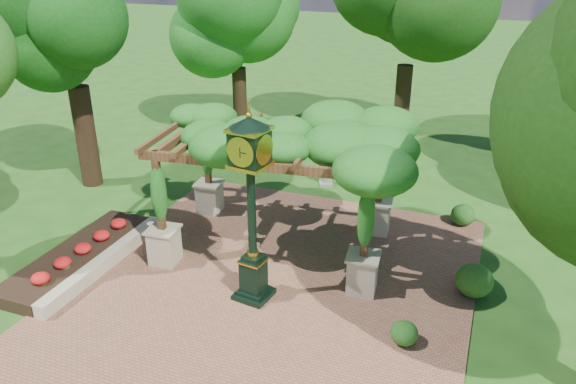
% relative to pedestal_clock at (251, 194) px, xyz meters
% --- Properties ---
extents(ground, '(120.00, 120.00, 0.00)m').
position_rel_pedestal_clock_xyz_m(ground, '(0.23, -0.68, -2.87)').
color(ground, '#1E4714').
rests_on(ground, ground).
extents(brick_plaza, '(10.00, 12.00, 0.04)m').
position_rel_pedestal_clock_xyz_m(brick_plaza, '(0.23, 0.32, -2.85)').
color(brick_plaza, brown).
rests_on(brick_plaza, ground).
extents(border_wall, '(0.35, 5.00, 0.40)m').
position_rel_pedestal_clock_xyz_m(border_wall, '(-4.37, -0.18, -2.67)').
color(border_wall, '#C6B793').
rests_on(border_wall, ground).
extents(flower_bed, '(1.50, 5.00, 0.36)m').
position_rel_pedestal_clock_xyz_m(flower_bed, '(-5.27, -0.18, -2.69)').
color(flower_bed, red).
rests_on(flower_bed, ground).
extents(pedestal_clock, '(1.07, 1.07, 4.79)m').
position_rel_pedestal_clock_xyz_m(pedestal_clock, '(0.00, 0.00, 0.00)').
color(pedestal_clock, black).
rests_on(pedestal_clock, brick_plaza).
extents(pergola, '(6.74, 4.63, 4.00)m').
position_rel_pedestal_clock_xyz_m(pergola, '(-0.43, 2.58, 0.42)').
color(pergola, '#BFB38E').
rests_on(pergola, brick_plaza).
extents(sundial, '(0.62, 0.62, 0.86)m').
position_rel_pedestal_clock_xyz_m(sundial, '(-0.46, 7.55, -2.49)').
color(sundial, gray).
rests_on(sundial, ground).
extents(shrub_front, '(0.72, 0.72, 0.55)m').
position_rel_pedestal_clock_xyz_m(shrub_front, '(3.85, -0.47, -2.55)').
color(shrub_front, '#1E5117').
rests_on(shrub_front, brick_plaza).
extents(shrub_mid, '(1.17, 1.17, 0.85)m').
position_rel_pedestal_clock_xyz_m(shrub_mid, '(5.14, 2.03, -2.40)').
color(shrub_mid, '#285A19').
rests_on(shrub_mid, brick_plaza).
extents(shrub_back, '(0.96, 0.96, 0.67)m').
position_rel_pedestal_clock_xyz_m(shrub_back, '(4.54, 5.93, -2.49)').
color(shrub_back, '#225619').
rests_on(shrub_back, brick_plaza).
extents(tree_west_near, '(3.80, 3.80, 9.42)m').
position_rel_pedestal_clock_xyz_m(tree_west_near, '(-8.55, 4.53, 3.57)').
color(tree_west_near, '#301F13').
rests_on(tree_west_near, ground).
extents(tree_west_far, '(4.35, 4.35, 7.53)m').
position_rel_pedestal_clock_xyz_m(tree_west_far, '(-6.25, 12.48, 2.30)').
color(tree_west_far, black).
rests_on(tree_west_far, ground).
extents(tree_north, '(4.60, 4.60, 8.32)m').
position_rel_pedestal_clock_xyz_m(tree_north, '(1.02, 14.28, 2.84)').
color(tree_north, '#332214').
rests_on(tree_north, ground).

